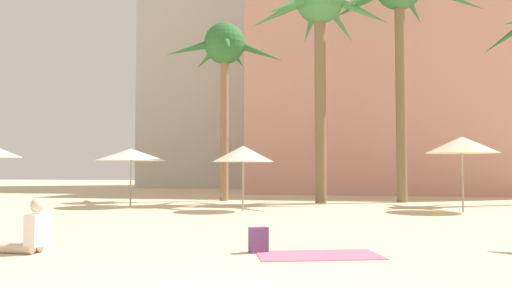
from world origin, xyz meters
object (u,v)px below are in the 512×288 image
at_px(beach_towel, 319,255).
at_px(palm_tree_right, 224,53).
at_px(palm_tree_left, 400,0).
at_px(cafe_umbrella_1, 462,145).
at_px(person_mid_left, 28,234).
at_px(palm_tree_far_left, 320,16).
at_px(cafe_umbrella_2, 243,154).
at_px(backpack, 258,240).
at_px(cafe_umbrella_4, 131,155).

bearing_deg(beach_towel, palm_tree_right, 110.38).
height_order(palm_tree_left, beach_towel, palm_tree_left).
bearing_deg(palm_tree_right, beach_towel, -69.62).
relative_size(cafe_umbrella_1, person_mid_left, 2.59).
distance_m(palm_tree_left, person_mid_left, 18.81).
relative_size(palm_tree_far_left, palm_tree_left, 0.92).
bearing_deg(beach_towel, palm_tree_left, 80.75).
bearing_deg(beach_towel, cafe_umbrella_2, 110.17).
bearing_deg(cafe_umbrella_2, palm_tree_far_left, 64.78).
relative_size(cafe_umbrella_1, cafe_umbrella_2, 1.13).
xyz_separation_m(cafe_umbrella_1, backpack, (-4.95, -9.65, -1.99)).
height_order(palm_tree_right, backpack, palm_tree_right).
height_order(cafe_umbrella_2, backpack, cafe_umbrella_2).
height_order(cafe_umbrella_4, backpack, cafe_umbrella_4).
height_order(cafe_umbrella_1, person_mid_left, cafe_umbrella_1).
xyz_separation_m(palm_tree_left, beach_towel, (-2.38, -14.62, -8.66)).
distance_m(palm_tree_right, person_mid_left, 16.22).
height_order(beach_towel, backpack, backpack).
height_order(palm_tree_far_left, person_mid_left, palm_tree_far_left).
xyz_separation_m(palm_tree_left, cafe_umbrella_2, (-5.57, -5.96, -6.77)).
relative_size(palm_tree_left, palm_tree_right, 1.30).
relative_size(palm_tree_far_left, cafe_umbrella_2, 4.40).
bearing_deg(palm_tree_far_left, backpack, -90.26).
bearing_deg(cafe_umbrella_2, person_mid_left, -99.47).
height_order(palm_tree_far_left, palm_tree_right, palm_tree_far_left).
bearing_deg(cafe_umbrella_4, cafe_umbrella_2, -14.56).
height_order(palm_tree_far_left, cafe_umbrella_4, palm_tree_far_left).
bearing_deg(palm_tree_right, backpack, -73.12).
height_order(cafe_umbrella_1, cafe_umbrella_2, cafe_umbrella_1).
height_order(palm_tree_left, palm_tree_right, palm_tree_left).
relative_size(cafe_umbrella_4, backpack, 6.26).
relative_size(palm_tree_right, beach_towel, 4.10).
height_order(cafe_umbrella_4, person_mid_left, cafe_umbrella_4).
distance_m(palm_tree_left, cafe_umbrella_1, 8.25).
xyz_separation_m(cafe_umbrella_1, beach_towel, (-3.94, -9.77, -2.18)).
xyz_separation_m(beach_towel, person_mid_left, (-4.74, -0.66, 0.31)).
bearing_deg(cafe_umbrella_2, palm_tree_right, 110.70).
bearing_deg(backpack, palm_tree_right, -14.51).
distance_m(palm_tree_far_left, cafe_umbrella_1, 8.31).
xyz_separation_m(palm_tree_right, backpack, (4.30, -14.16, -6.41)).
relative_size(palm_tree_far_left, backpack, 22.81).
relative_size(cafe_umbrella_2, backpack, 5.19).
xyz_separation_m(cafe_umbrella_2, beach_towel, (3.18, -8.67, -1.90)).
bearing_deg(cafe_umbrella_2, beach_towel, -69.83).
xyz_separation_m(palm_tree_far_left, cafe_umbrella_1, (4.89, -3.64, -5.65)).
xyz_separation_m(palm_tree_left, cafe_umbrella_1, (1.56, -4.85, -6.48)).
distance_m(cafe_umbrella_2, backpack, 8.98).
relative_size(palm_tree_right, backpack, 19.03).
bearing_deg(palm_tree_far_left, palm_tree_right, 168.72).
distance_m(palm_tree_left, cafe_umbrella_4, 13.06).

